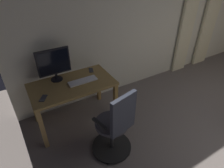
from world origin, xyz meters
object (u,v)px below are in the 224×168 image
at_px(office_chair, 115,127).
at_px(cell_phone_by_monitor, 43,98).
at_px(desk, 73,89).
at_px(cell_phone_face_up, 91,70).
at_px(computer_monitor, 54,63).
at_px(computer_keyboard, 83,81).

height_order(office_chair, cell_phone_by_monitor, office_chair).
height_order(desk, cell_phone_face_up, cell_phone_face_up).
bearing_deg(desk, computer_monitor, -54.44).
height_order(computer_monitor, cell_phone_by_monitor, computer_monitor).
xyz_separation_m(desk, cell_phone_face_up, (-0.41, -0.21, 0.11)).
relative_size(office_chair, cell_phone_face_up, 7.34).
xyz_separation_m(desk, computer_keyboard, (-0.16, 0.03, 0.11)).
distance_m(computer_monitor, cell_phone_by_monitor, 0.55).
relative_size(computer_keyboard, cell_phone_by_monitor, 3.03).
xyz_separation_m(office_chair, cell_phone_by_monitor, (0.69, -0.73, 0.25)).
distance_m(office_chair, computer_monitor, 1.28).
bearing_deg(desk, cell_phone_face_up, -152.70).
bearing_deg(computer_monitor, office_chair, 109.44).
bearing_deg(cell_phone_by_monitor, computer_monitor, -94.72).
xyz_separation_m(desk, cell_phone_by_monitor, (0.46, 0.15, 0.11)).
bearing_deg(computer_keyboard, desk, -11.99).
relative_size(computer_keyboard, cell_phone_face_up, 3.03).
bearing_deg(cell_phone_face_up, desk, 45.61).
relative_size(cell_phone_face_up, cell_phone_by_monitor, 1.00).
distance_m(computer_monitor, computer_keyboard, 0.49).
bearing_deg(cell_phone_face_up, office_chair, 98.73).
bearing_deg(office_chair, desk, 92.02).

